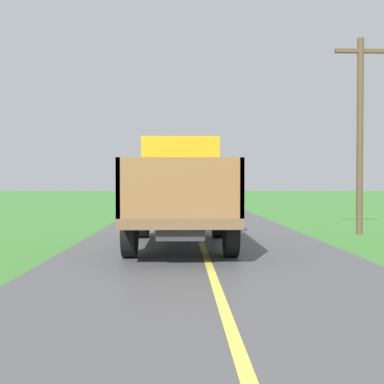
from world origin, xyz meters
The scene contains 2 objects.
banana_truck_near centered at (-0.55, 12.10, 1.47)m, with size 2.38×5.82×2.80m.
utility_pole_roadside centered at (5.15, 14.34, 3.33)m, with size 1.61×0.20×6.20m.
Camera 1 is at (-0.52, 0.46, 1.60)m, focal length 41.31 mm.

